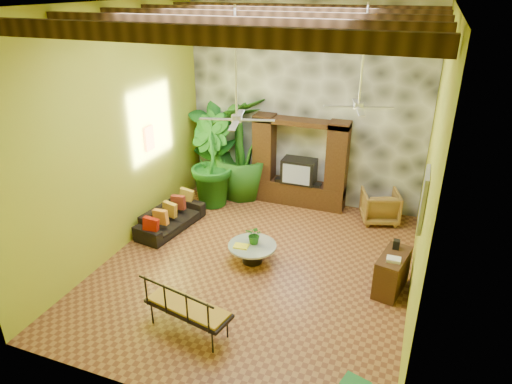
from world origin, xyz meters
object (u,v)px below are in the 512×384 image
at_px(side_console, 392,273).
at_px(ceiling_fan_front, 237,107).
at_px(wicker_armchair, 380,206).
at_px(tall_plant_a, 214,148).
at_px(entertainment_center, 299,169).
at_px(coffee_table, 252,251).
at_px(tall_plant_b, 210,161).
at_px(iron_bench, 186,307).
at_px(sofa, 171,218).
at_px(ceiling_fan_back, 359,95).
at_px(tall_plant_c, 242,148).

bearing_deg(side_console, ceiling_fan_front, -157.17).
bearing_deg(wicker_armchair, ceiling_fan_front, 36.93).
bearing_deg(tall_plant_a, side_console, -30.20).
xyz_separation_m(entertainment_center, coffee_table, (-0.13, -3.00, -0.71)).
xyz_separation_m(tall_plant_b, iron_bench, (1.78, -4.61, -0.64)).
height_order(sofa, iron_bench, iron_bench).
xyz_separation_m(ceiling_fan_back, coffee_table, (-1.73, -1.06, -3.15)).
bearing_deg(entertainment_center, iron_bench, -94.02).
bearing_deg(entertainment_center, coffee_table, -92.57).
relative_size(sofa, tall_plant_a, 0.73).
bearing_deg(coffee_table, ceiling_fan_front, -96.91).
height_order(ceiling_fan_front, iron_bench, ceiling_fan_front).
height_order(ceiling_fan_front, ceiling_fan_back, same).
xyz_separation_m(sofa, coffee_table, (2.30, -0.64, -0.01)).
bearing_deg(sofa, ceiling_fan_back, -75.12).
bearing_deg(ceiling_fan_back, tall_plant_b, 162.63).
bearing_deg(tall_plant_a, tall_plant_b, -73.77).
xyz_separation_m(tall_plant_b, side_console, (4.81, -2.21, -0.79)).
distance_m(entertainment_center, coffee_table, 3.08).
xyz_separation_m(ceiling_fan_front, sofa, (-2.24, 1.17, -3.13)).
bearing_deg(wicker_armchair, iron_bench, 46.11).
xyz_separation_m(ceiling_fan_back, tall_plant_c, (-3.16, 1.89, -2.05)).
bearing_deg(tall_plant_c, iron_bench, -77.46).
relative_size(tall_plant_b, iron_bench, 1.50).
height_order(entertainment_center, tall_plant_c, tall_plant_c).
bearing_deg(tall_plant_a, sofa, -91.81).
height_order(tall_plant_a, iron_bench, tall_plant_a).
height_order(ceiling_fan_back, iron_bench, ceiling_fan_back).
distance_m(wicker_armchair, tall_plant_b, 4.37).
height_order(ceiling_fan_back, wicker_armchair, ceiling_fan_back).
bearing_deg(tall_plant_a, entertainment_center, 1.34).
bearing_deg(side_console, coffee_table, -167.82).
xyz_separation_m(ceiling_fan_back, iron_bench, (-1.98, -3.44, -2.86)).
xyz_separation_m(ceiling_fan_back, side_console, (1.05, -1.04, -3.02)).
relative_size(entertainment_center, ceiling_fan_front, 1.29).
relative_size(tall_plant_a, coffee_table, 2.52).
height_order(sofa, coffee_table, sofa).
height_order(entertainment_center, ceiling_fan_back, ceiling_fan_back).
bearing_deg(wicker_armchair, coffee_table, 32.81).
bearing_deg(coffee_table, tall_plant_c, 115.82).
distance_m(ceiling_fan_back, tall_plant_b, 4.52).
bearing_deg(tall_plant_b, tall_plant_a, 106.23).
bearing_deg(iron_bench, ceiling_fan_back, 71.62).
height_order(wicker_armchair, side_console, wicker_armchair).
bearing_deg(iron_bench, entertainment_center, 97.51).
xyz_separation_m(entertainment_center, wicker_armchair, (2.11, -0.24, -0.57)).
distance_m(ceiling_fan_back, wicker_armchair, 3.49).
xyz_separation_m(tall_plant_a, side_console, (5.01, -2.92, -0.88)).
bearing_deg(tall_plant_a, wicker_armchair, -2.41).
bearing_deg(ceiling_fan_front, sofa, 152.31).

